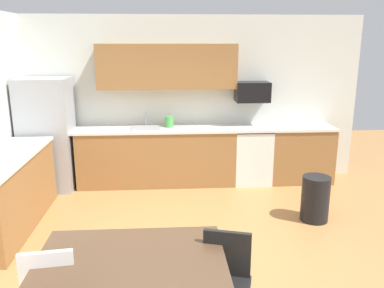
# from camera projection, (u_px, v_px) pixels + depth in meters

# --- Properties ---
(ground_plane) EXTENTS (12.00, 12.00, 0.00)m
(ground_plane) POSITION_uv_depth(u_px,v_px,m) (198.00, 253.00, 4.43)
(ground_plane) COLOR #B77F47
(wall_back) EXTENTS (5.80, 0.10, 2.70)m
(wall_back) POSITION_uv_depth(u_px,v_px,m) (186.00, 99.00, 6.65)
(wall_back) COLOR silver
(wall_back) RESTS_ON ground
(cabinet_run_back) EXTENTS (2.52, 0.60, 0.90)m
(cabinet_run_back) POSITION_uv_depth(u_px,v_px,m) (157.00, 157.00, 6.51)
(cabinet_run_back) COLOR olive
(cabinet_run_back) RESTS_ON ground
(cabinet_run_back_right) EXTENTS (1.03, 0.60, 0.90)m
(cabinet_run_back_right) POSITION_uv_depth(u_px,v_px,m) (299.00, 154.00, 6.66)
(cabinet_run_back_right) COLOR olive
(cabinet_run_back_right) RESTS_ON ground
(cabinet_run_left) EXTENTS (0.60, 2.00, 0.90)m
(cabinet_run_left) POSITION_uv_depth(u_px,v_px,m) (9.00, 194.00, 4.95)
(cabinet_run_left) COLOR olive
(cabinet_run_left) RESTS_ON ground
(countertop_back) EXTENTS (4.80, 0.64, 0.04)m
(countertop_back) POSITION_uv_depth(u_px,v_px,m) (187.00, 129.00, 6.42)
(countertop_back) COLOR silver
(countertop_back) RESTS_ON cabinet_run_back
(countertop_left) EXTENTS (0.64, 2.00, 0.04)m
(countertop_left) POSITION_uv_depth(u_px,v_px,m) (4.00, 158.00, 4.83)
(countertop_left) COLOR silver
(countertop_left) RESTS_ON cabinet_run_left
(upper_cabinets_back) EXTENTS (2.20, 0.34, 0.70)m
(upper_cabinets_back) POSITION_uv_depth(u_px,v_px,m) (167.00, 66.00, 6.28)
(upper_cabinets_back) COLOR olive
(refrigerator) EXTENTS (0.76, 0.70, 1.75)m
(refrigerator) POSITION_uv_depth(u_px,v_px,m) (48.00, 134.00, 6.22)
(refrigerator) COLOR #9EA0A5
(refrigerator) RESTS_ON ground
(oven_range) EXTENTS (0.60, 0.60, 0.91)m
(oven_range) POSITION_uv_depth(u_px,v_px,m) (251.00, 155.00, 6.61)
(oven_range) COLOR white
(oven_range) RESTS_ON ground
(microwave) EXTENTS (0.54, 0.36, 0.32)m
(microwave) POSITION_uv_depth(u_px,v_px,m) (252.00, 92.00, 6.44)
(microwave) COLOR black
(sink_basin) EXTENTS (0.48, 0.40, 0.14)m
(sink_basin) POSITION_uv_depth(u_px,v_px,m) (146.00, 132.00, 6.39)
(sink_basin) COLOR #A5A8AD
(sink_basin) RESTS_ON countertop_back
(sink_faucet) EXTENTS (0.02, 0.02, 0.24)m
(sink_faucet) POSITION_uv_depth(u_px,v_px,m) (146.00, 120.00, 6.53)
(sink_faucet) COLOR #B2B5BA
(sink_faucet) RESTS_ON countertop_back
(dining_table) EXTENTS (1.40, 0.90, 0.74)m
(dining_table) POSITION_uv_depth(u_px,v_px,m) (132.00, 263.00, 2.99)
(dining_table) COLOR brown
(dining_table) RESTS_ON ground
(chair_near_table) EXTENTS (0.50, 0.50, 0.85)m
(chair_near_table) POSITION_uv_depth(u_px,v_px,m) (225.00, 278.00, 3.09)
(chair_near_table) COLOR black
(chair_near_table) RESTS_ON ground
(chair_far_side) EXTENTS (0.45, 0.45, 0.85)m
(chair_far_side) POSITION_uv_depth(u_px,v_px,m) (51.00, 286.00, 3.00)
(chair_far_side) COLOR white
(chair_far_side) RESTS_ON ground
(trash_bin) EXTENTS (0.36, 0.36, 0.60)m
(trash_bin) POSITION_uv_depth(u_px,v_px,m) (315.00, 199.00, 5.19)
(trash_bin) COLOR black
(trash_bin) RESTS_ON ground
(kettle) EXTENTS (0.14, 0.14, 0.20)m
(kettle) POSITION_uv_depth(u_px,v_px,m) (169.00, 122.00, 6.43)
(kettle) COLOR #4CA54C
(kettle) RESTS_ON countertop_back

